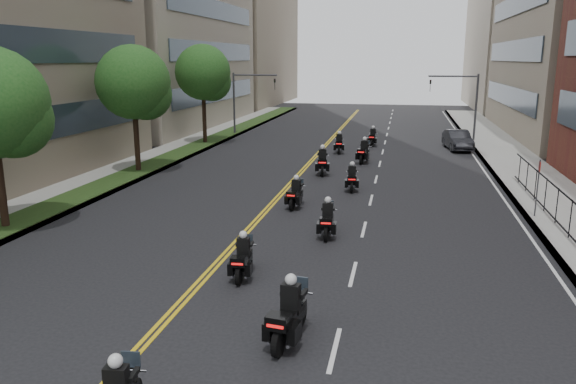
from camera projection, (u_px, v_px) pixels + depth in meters
name	position (u px, v px, depth m)	size (l,w,h in m)	color
sidewalk_right	(537.00, 185.00, 30.88)	(4.00, 90.00, 0.15)	gray
sidewalk_left	(134.00, 168.00, 35.55)	(4.00, 90.00, 0.15)	gray
grass_strip	(146.00, 167.00, 35.37)	(2.00, 90.00, 0.04)	#1F3914
building_right_far	(534.00, 12.00, 76.53)	(15.00, 28.00, 26.00)	#A09681
building_left_far	(229.00, 17.00, 85.00)	(16.00, 28.00, 26.00)	gray
street_trees	(86.00, 94.00, 28.10)	(4.40, 38.40, 7.98)	#301E15
traffic_signal_right	(465.00, 97.00, 46.72)	(4.09, 0.20, 5.60)	#3F3F44
traffic_signal_left	(244.00, 94.00, 50.43)	(4.09, 0.20, 5.60)	#3F3F44
motorcycle_1	(289.00, 316.00, 13.79)	(0.72, 2.35, 1.74)	black
motorcycle_2	(243.00, 259.00, 17.92)	(0.54, 2.06, 1.52)	black
motorcycle_3	(327.00, 221.00, 22.05)	(0.54, 2.15, 1.58)	black
motorcycle_4	(296.00, 195.00, 26.36)	(0.54, 2.09, 1.54)	black
motorcycle_5	(352.00, 179.00, 29.77)	(0.57, 2.08, 1.54)	black
motorcycle_6	(322.00, 163.00, 33.89)	(0.74, 2.42, 1.79)	black
motorcycle_7	(364.00, 153.00, 37.63)	(0.72, 2.36, 1.75)	black
motorcycle_8	(339.00, 144.00, 41.55)	(0.61, 2.22, 1.64)	black
motorcycle_9	(373.00, 138.00, 44.97)	(0.51, 2.17, 1.60)	black
parked_sedan	(458.00, 140.00, 43.08)	(1.57, 4.50, 1.48)	black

